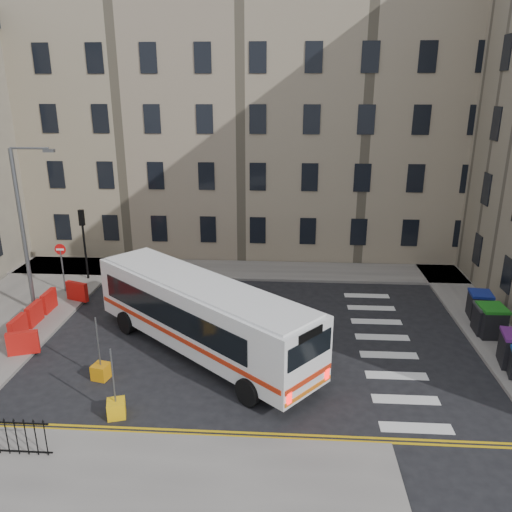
# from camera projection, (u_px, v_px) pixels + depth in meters

# --- Properties ---
(ground) EXTENTS (120.00, 120.00, 0.00)m
(ground) POSITION_uv_depth(u_px,v_px,m) (294.00, 339.00, 22.45)
(ground) COLOR black
(ground) RESTS_ON ground
(pavement_north) EXTENTS (36.00, 3.20, 0.15)m
(pavement_north) POSITION_uv_depth(u_px,v_px,m) (196.00, 269.00, 30.93)
(pavement_north) COLOR slate
(pavement_north) RESTS_ON ground
(pavement_east) EXTENTS (2.40, 26.00, 0.15)m
(pavement_east) POSITION_uv_depth(u_px,v_px,m) (468.00, 306.00, 25.68)
(pavement_east) COLOR slate
(pavement_east) RESTS_ON ground
(pavement_west) EXTENTS (6.00, 22.00, 0.15)m
(pavement_west) POSITION_uv_depth(u_px,v_px,m) (5.00, 319.00, 24.22)
(pavement_west) COLOR slate
(pavement_west) RESTS_ON ground
(pavement_sw) EXTENTS (20.00, 6.00, 0.15)m
(pavement_sw) POSITION_uv_depth(u_px,v_px,m) (36.00, 505.00, 13.39)
(pavement_sw) COLOR slate
(pavement_sw) RESTS_ON ground
(terrace_north) EXTENTS (38.30, 10.80, 17.20)m
(terrace_north) POSITION_uv_depth(u_px,v_px,m) (195.00, 120.00, 34.81)
(terrace_north) COLOR gray
(terrace_north) RESTS_ON ground
(traffic_light_nw) EXTENTS (0.28, 0.22, 4.10)m
(traffic_light_nw) POSITION_uv_depth(u_px,v_px,m) (83.00, 234.00, 28.42)
(traffic_light_nw) COLOR black
(traffic_light_nw) RESTS_ON pavement_west
(streetlamp) EXTENTS (0.50, 0.22, 8.14)m
(streetlamp) POSITION_uv_depth(u_px,v_px,m) (23.00, 229.00, 23.75)
(streetlamp) COLOR #595B5E
(streetlamp) RESTS_ON pavement_west
(no_entry_north) EXTENTS (0.60, 0.08, 3.00)m
(no_entry_north) POSITION_uv_depth(u_px,v_px,m) (61.00, 258.00, 26.80)
(no_entry_north) COLOR #595B5E
(no_entry_north) RESTS_ON pavement_west
(roadworks_barriers) EXTENTS (1.66, 6.26, 1.00)m
(roadworks_barriers) POSITION_uv_depth(u_px,v_px,m) (42.00, 314.00, 23.43)
(roadworks_barriers) COLOR red
(roadworks_barriers) RESTS_ON pavement_west
(bus) EXTENTS (10.41, 9.46, 3.13)m
(bus) POSITION_uv_depth(u_px,v_px,m) (201.00, 313.00, 20.78)
(bus) COLOR white
(bus) RESTS_ON ground
(wheelie_bin_c) EXTENTS (1.13, 1.29, 1.39)m
(wheelie_bin_c) POSITION_uv_depth(u_px,v_px,m) (491.00, 321.00, 22.30)
(wheelie_bin_c) COLOR black
(wheelie_bin_c) RESTS_ON pavement_east
(wheelie_bin_d) EXTENTS (1.09, 1.24, 1.30)m
(wheelie_bin_d) POSITION_uv_depth(u_px,v_px,m) (486.00, 319.00, 22.56)
(wheelie_bin_d) COLOR black
(wheelie_bin_d) RESTS_ON pavement_east
(wheelie_bin_e) EXTENTS (1.13, 1.26, 1.28)m
(wheelie_bin_e) POSITION_uv_depth(u_px,v_px,m) (480.00, 305.00, 24.08)
(wheelie_bin_e) COLOR black
(wheelie_bin_e) RESTS_ON pavement_east
(bollard_yellow) EXTENTS (0.72, 0.72, 0.60)m
(bollard_yellow) POSITION_uv_depth(u_px,v_px,m) (101.00, 371.00, 19.30)
(bollard_yellow) COLOR orange
(bollard_yellow) RESTS_ON ground
(bollard_chevron) EXTENTS (0.75, 0.75, 0.60)m
(bollard_chevron) POSITION_uv_depth(u_px,v_px,m) (116.00, 409.00, 17.05)
(bollard_chevron) COLOR #F0B30E
(bollard_chevron) RESTS_ON ground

